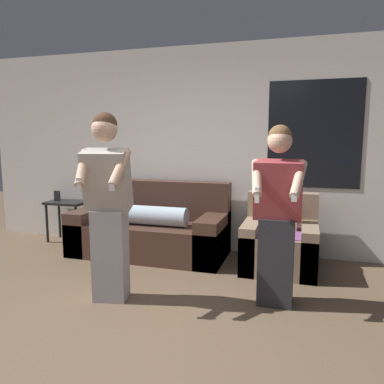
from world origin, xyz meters
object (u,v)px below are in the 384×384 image
at_px(person_left, 108,206).
at_px(armchair, 280,242).
at_px(side_table, 67,208).
at_px(couch, 150,229).
at_px(person_right, 277,216).

bearing_deg(person_left, armchair, 42.85).
xyz_separation_m(armchair, side_table, (-3.07, 0.28, 0.19)).
xyz_separation_m(couch, side_table, (-1.41, 0.22, 0.17)).
distance_m(couch, person_right, 2.05).
height_order(side_table, person_left, person_left).
relative_size(couch, person_right, 1.22).
distance_m(side_table, person_right, 3.36).
bearing_deg(armchair, side_table, 174.86).
xyz_separation_m(side_table, person_left, (1.61, -1.63, 0.40)).
bearing_deg(person_left, person_right, 13.17).
xyz_separation_m(couch, person_right, (1.68, -1.07, 0.49)).
relative_size(side_table, person_right, 0.46).
relative_size(person_left, person_right, 1.07).
distance_m(armchair, person_left, 2.08).
relative_size(side_table, person_left, 0.43).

